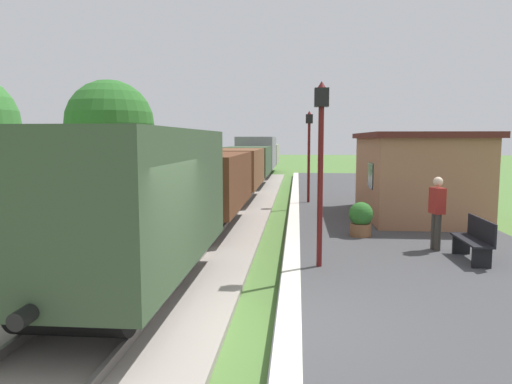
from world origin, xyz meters
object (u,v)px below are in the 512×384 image
(person_waiting, at_px, (437,210))
(lamp_post_near, at_px, (321,140))
(station_hut, at_px, (415,174))
(lamp_post_far, at_px, (309,140))
(potted_planter, at_px, (361,219))
(freight_train, at_px, (240,165))
(bench_down_platform, at_px, (383,187))
(bench_near_hut, at_px, (475,239))
(tree_trackside_far, at_px, (110,124))

(person_waiting, bearing_deg, lamp_post_near, 19.66)
(lamp_post_near, bearing_deg, station_hut, 62.69)
(lamp_post_far, bearing_deg, potted_planter, -79.63)
(potted_planter, bearing_deg, freight_train, 112.35)
(bench_down_platform, height_order, lamp_post_far, lamp_post_far)
(bench_near_hut, height_order, person_waiting, person_waiting)
(freight_train, xyz_separation_m, bench_down_platform, (6.66, -2.63, -0.78))
(potted_planter, relative_size, lamp_post_near, 0.25)
(station_hut, relative_size, lamp_post_far, 1.57)
(bench_near_hut, height_order, tree_trackside_far, tree_trackside_far)
(bench_near_hut, distance_m, tree_trackside_far, 14.74)
(person_waiting, height_order, lamp_post_near, lamp_post_near)
(station_hut, relative_size, bench_near_hut, 3.87)
(freight_train, height_order, bench_down_platform, freight_train)
(lamp_post_near, bearing_deg, freight_train, 103.21)
(bench_down_platform, relative_size, lamp_post_far, 0.41)
(bench_near_hut, height_order, lamp_post_far, lamp_post_far)
(potted_planter, distance_m, lamp_post_near, 3.96)
(bench_down_platform, distance_m, lamp_post_far, 4.29)
(potted_planter, relative_size, lamp_post_far, 0.25)
(freight_train, bearing_deg, station_hut, -48.34)
(lamp_post_far, relative_size, tree_trackside_far, 0.71)
(lamp_post_near, xyz_separation_m, tree_trackside_far, (-8.16, 9.58, 0.64))
(bench_down_platform, distance_m, person_waiting, 10.03)
(freight_train, bearing_deg, potted_planter, -67.65)
(bench_down_platform, xyz_separation_m, lamp_post_far, (-3.30, -1.79, 2.08))
(potted_planter, height_order, tree_trackside_far, tree_trackside_far)
(freight_train, relative_size, bench_near_hut, 26.13)
(freight_train, distance_m, station_hut, 10.23)
(bench_near_hut, bearing_deg, tree_trackside_far, 142.30)
(bench_down_platform, bearing_deg, potted_planter, -103.61)
(tree_trackside_far, bearing_deg, person_waiting, -35.90)
(freight_train, bearing_deg, bench_down_platform, -21.58)
(potted_planter, bearing_deg, lamp_post_far, 100.37)
(station_hut, xyz_separation_m, potted_planter, (-2.21, -3.52, -0.93))
(bench_near_hut, bearing_deg, freight_train, 116.12)
(freight_train, bearing_deg, bench_near_hut, -63.88)
(freight_train, relative_size, person_waiting, 22.92)
(bench_near_hut, xyz_separation_m, lamp_post_near, (-3.30, -0.72, 2.08))
(bench_near_hut, bearing_deg, bench_down_platform, 90.00)
(freight_train, bearing_deg, lamp_post_far, -52.80)
(freight_train, xyz_separation_m, potted_planter, (4.59, -11.17, -0.78))
(potted_planter, xyz_separation_m, lamp_post_near, (-1.23, -3.14, 2.08))
(bench_near_hut, distance_m, lamp_post_far, 9.96)
(tree_trackside_far, bearing_deg, lamp_post_far, 2.12)
(bench_down_platform, xyz_separation_m, potted_planter, (-2.07, -8.53, 0.00))
(bench_near_hut, xyz_separation_m, lamp_post_far, (-3.30, 9.16, 2.08))
(person_waiting, relative_size, lamp_post_near, 0.46)
(freight_train, height_order, lamp_post_near, lamp_post_near)
(tree_trackside_far, bearing_deg, potted_planter, -34.44)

